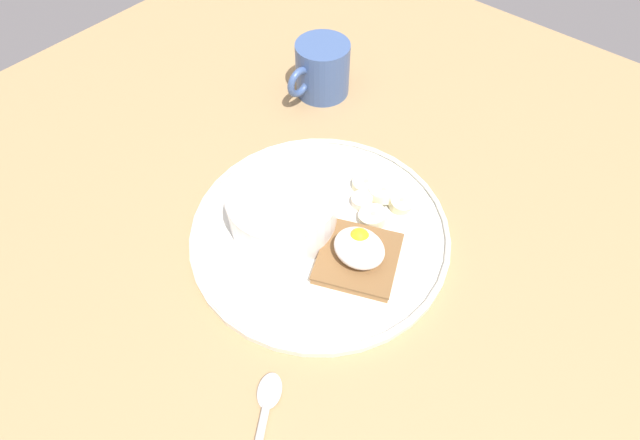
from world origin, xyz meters
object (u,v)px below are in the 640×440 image
(oatmeal_bowl, at_px, (283,209))
(banana_slice_left, at_px, (401,203))
(banana_slice_inner, at_px, (362,201))
(poached_egg, at_px, (359,247))
(banana_slice_front, at_px, (383,193))
(toast_slice, at_px, (358,258))
(banana_slice_right, at_px, (373,217))
(banana_slice_outer, at_px, (383,177))
(spoon, at_px, (265,413))
(coffee_mug, at_px, (322,69))
(banana_slice_back, at_px, (365,183))

(oatmeal_bowl, distance_m, banana_slice_left, 0.15)
(banana_slice_inner, bearing_deg, banana_slice_left, -145.57)
(poached_egg, height_order, banana_slice_front, poached_egg)
(oatmeal_bowl, relative_size, toast_slice, 1.10)
(oatmeal_bowl, bearing_deg, banana_slice_right, -137.54)
(banana_slice_left, bearing_deg, toast_slice, 95.01)
(toast_slice, relative_size, banana_slice_inner, 3.12)
(banana_slice_inner, height_order, banana_slice_outer, banana_slice_inner)
(banana_slice_left, relative_size, spoon, 0.39)
(coffee_mug, bearing_deg, toast_slice, 137.58)
(banana_slice_right, distance_m, banana_slice_outer, 0.07)
(banana_slice_outer, xyz_separation_m, coffee_mug, (0.18, -0.10, 0.03))
(coffee_mug, height_order, spoon, coffee_mug)
(banana_slice_back, bearing_deg, poached_egg, 123.24)
(oatmeal_bowl, distance_m, banana_slice_outer, 0.14)
(banana_slice_left, relative_size, banana_slice_back, 0.89)
(banana_slice_inner, bearing_deg, banana_slice_right, 154.19)
(oatmeal_bowl, height_order, poached_egg, oatmeal_bowl)
(banana_slice_outer, height_order, coffee_mug, coffee_mug)
(banana_slice_left, bearing_deg, coffee_mug, -27.52)
(poached_egg, height_order, banana_slice_left, poached_egg)
(banana_slice_outer, bearing_deg, banana_slice_back, 66.47)
(banana_slice_left, bearing_deg, banana_slice_back, 1.25)
(banana_slice_inner, distance_m, spoon, 0.27)
(banana_slice_inner, distance_m, banana_slice_outer, 0.05)
(banana_slice_outer, distance_m, coffee_mug, 0.21)
(banana_slice_back, distance_m, banana_slice_inner, 0.03)
(coffee_mug, relative_size, spoon, 1.15)
(poached_egg, relative_size, banana_slice_right, 1.39)
(banana_slice_back, xyz_separation_m, spoon, (-0.10, 0.28, -0.01))
(toast_slice, height_order, poached_egg, poached_egg)
(banana_slice_left, xyz_separation_m, banana_slice_back, (0.05, 0.00, -0.00))
(toast_slice, distance_m, banana_slice_outer, 0.13)
(poached_egg, xyz_separation_m, banana_slice_left, (0.01, -0.10, -0.02))
(spoon, bearing_deg, banana_slice_right, -76.93)
(poached_egg, bearing_deg, banana_slice_inner, -55.79)
(banana_slice_right, distance_m, coffee_mug, 0.27)
(toast_slice, height_order, banana_slice_inner, same)
(banana_slice_back, xyz_separation_m, banana_slice_outer, (-0.01, -0.02, -0.00))
(poached_egg, distance_m, coffee_mug, 0.32)
(coffee_mug, bearing_deg, banana_slice_front, 149.33)
(banana_slice_right, bearing_deg, banana_slice_outer, -64.13)
(toast_slice, height_order, banana_slice_front, banana_slice_front)
(poached_egg, bearing_deg, oatmeal_bowl, 8.29)
(oatmeal_bowl, xyz_separation_m, spoon, (-0.14, 0.17, -0.03))
(banana_slice_inner, bearing_deg, banana_slice_outer, -84.69)
(banana_slice_right, bearing_deg, banana_slice_inner, -25.81)
(oatmeal_bowl, bearing_deg, banana_slice_inner, -122.09)
(banana_slice_front, relative_size, banana_slice_inner, 1.38)
(poached_egg, relative_size, banana_slice_outer, 1.47)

